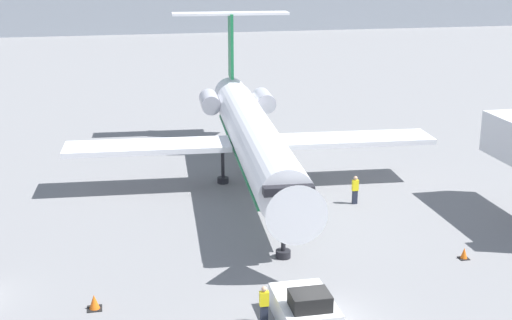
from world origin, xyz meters
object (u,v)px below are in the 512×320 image
Objects in this scene: traffic_cone_left at (94,302)px; worker_near_tug at (264,304)px; pushback_tug at (305,309)px; worker_by_wing at (355,189)px; traffic_cone_right at (464,254)px; airplane_main at (253,134)px.

worker_near_tug is at bearing -21.03° from traffic_cone_left.
pushback_tug reaches higher than traffic_cone_left.
pushback_tug is 2.14× the size of worker_near_tug.
worker_by_wing is 2.62× the size of traffic_cone_left.
traffic_cone_left is (-9.00, 3.14, -0.34)m from pushback_tug.
traffic_cone_left reaches higher than traffic_cone_right.
worker_near_tug is at bearing -123.31° from worker_by_wing.
pushback_tug is at bearing -94.66° from airplane_main.
worker_by_wing is at bearing 33.74° from traffic_cone_left.
airplane_main is at bearing 85.34° from pushback_tug.
traffic_cone_left is 19.11m from traffic_cone_right.
pushback_tug reaches higher than worker_near_tug.
worker_by_wing is (8.95, 13.63, 0.06)m from worker_near_tug.
airplane_main is at bearing 56.16° from traffic_cone_left.
worker_near_tug is 16.31m from worker_by_wing.
traffic_cone_right is at bearing -58.95° from airplane_main.
airplane_main is 19.23m from traffic_cone_left.
pushback_tug is 5.31× the size of traffic_cone_left.
pushback_tug is 2.03× the size of worker_by_wing.
traffic_cone_right is (19.04, 1.61, -0.05)m from traffic_cone_left.
traffic_cone_left is 1.15× the size of traffic_cone_right.
airplane_main is 16.27× the size of worker_by_wing.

